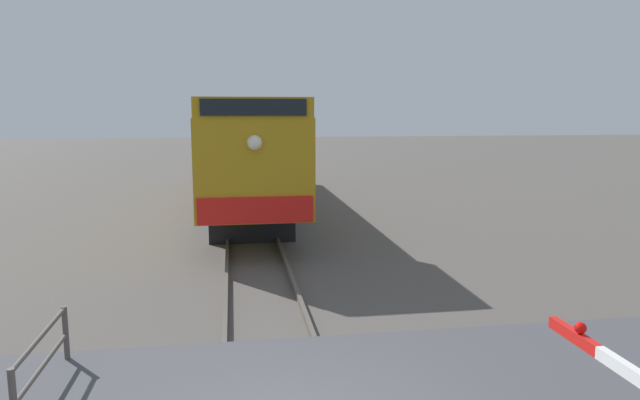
{
  "coord_description": "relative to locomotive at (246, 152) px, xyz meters",
  "views": [
    {
      "loc": [
        -0.53,
        -5.42,
        3.72
      ],
      "look_at": [
        1.09,
        4.92,
        2.09
      ],
      "focal_mm": 31.66,
      "sensor_mm": 36.0,
      "label": 1
    }
  ],
  "objects": [
    {
      "name": "locomotive",
      "position": [
        0.0,
        0.0,
        0.0
      ],
      "size": [
        2.91,
        18.44,
        4.08
      ],
      "color": "black",
      "rests_on": "ground_plane"
    },
    {
      "name": "guard_railing",
      "position": [
        -2.98,
        -15.02,
        -1.57
      ],
      "size": [
        0.08,
        2.09,
        0.95
      ],
      "color": "#4C4742",
      "rests_on": "ground_plane"
    }
  ]
}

